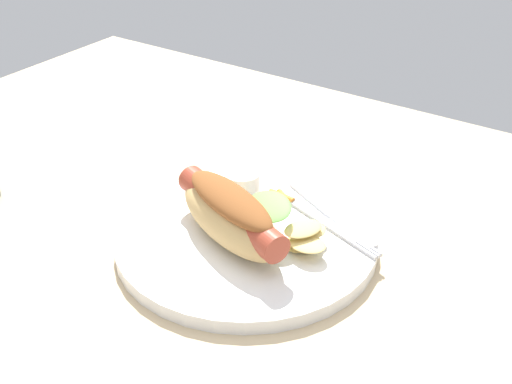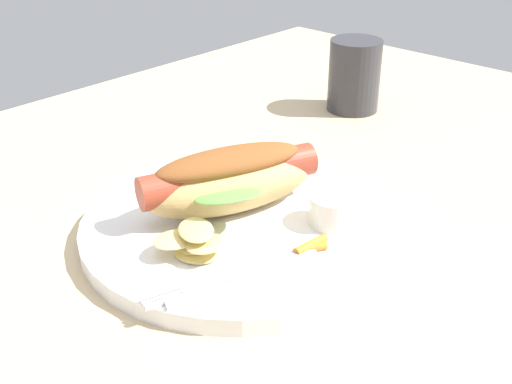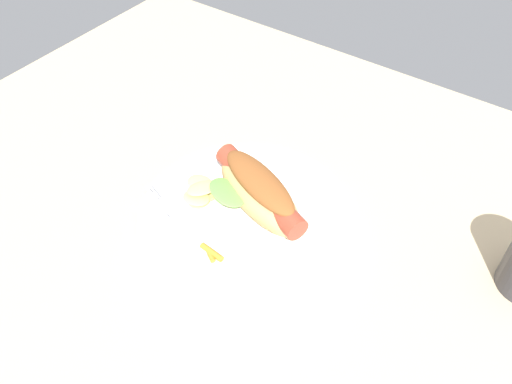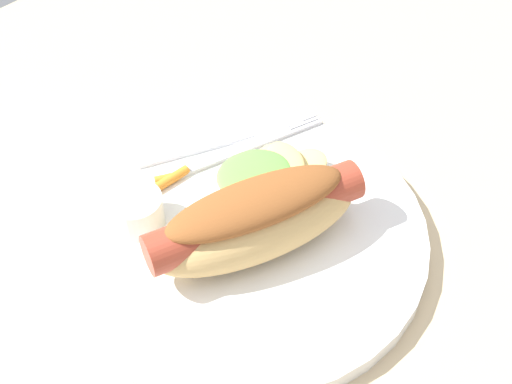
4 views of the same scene
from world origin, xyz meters
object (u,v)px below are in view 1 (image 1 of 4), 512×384
at_px(hot_dog, 231,214).
at_px(fork, 327,223).
at_px(sauce_ramekin, 242,182).
at_px(knife, 331,213).
at_px(chips_pile, 305,238).
at_px(carrot_garnish, 282,196).
at_px(plate, 246,238).

relative_size(hot_dog, fork, 1.19).
bearing_deg(sauce_ramekin, hot_dog, -62.02).
distance_m(knife, chips_pile, 0.07).
distance_m(fork, chips_pile, 0.05).
bearing_deg(carrot_garnish, plate, -86.76).
bearing_deg(sauce_ramekin, fork, -2.33).
distance_m(plate, hot_dog, 0.04).
height_order(fork, carrot_garnish, carrot_garnish).
bearing_deg(fork, chips_pile, -70.52).
xyz_separation_m(fork, chips_pile, (0.00, -0.05, 0.01)).
distance_m(knife, carrot_garnish, 0.06).
distance_m(plate, knife, 0.10).
distance_m(chips_pile, carrot_garnish, 0.10).
xyz_separation_m(knife, carrot_garnish, (-0.06, -0.00, 0.00)).
bearing_deg(knife, plate, -99.61).
height_order(fork, chips_pile, chips_pile).
relative_size(plate, hot_dog, 1.64).
height_order(plate, fork, fork).
bearing_deg(plate, chips_pile, 10.59).
bearing_deg(fork, plate, -118.58).
relative_size(sauce_ramekin, chips_pile, 0.72).
distance_m(plate, fork, 0.09).
relative_size(fork, chips_pile, 2.46).
height_order(knife, chips_pile, chips_pile).
xyz_separation_m(hot_dog, chips_pile, (0.07, 0.03, -0.02)).
relative_size(plate, knife, 1.87).
xyz_separation_m(hot_dog, knife, (0.07, 0.10, -0.03)).
height_order(hot_dog, knife, hot_dog).
bearing_deg(fork, knife, 125.14).
bearing_deg(knife, hot_dog, -97.15).
relative_size(hot_dog, carrot_garnish, 5.01).
height_order(sauce_ramekin, chips_pile, sauce_ramekin).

